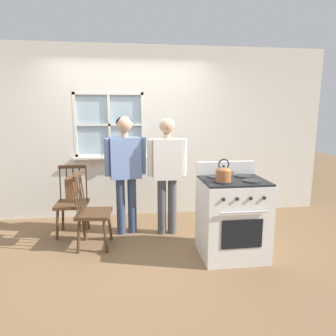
% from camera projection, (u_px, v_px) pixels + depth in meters
% --- Properties ---
extents(ground_plane, '(16.00, 16.00, 0.00)m').
position_uv_depth(ground_plane, '(133.00, 251.00, 3.67)').
color(ground_plane, brown).
extents(wall_back, '(6.40, 0.16, 2.70)m').
position_uv_depth(wall_back, '(131.00, 133.00, 4.78)').
color(wall_back, silver).
rests_on(wall_back, ground_plane).
extents(chair_by_window, '(0.44, 0.46, 0.95)m').
position_uv_depth(chair_by_window, '(92.00, 213.00, 3.73)').
color(chair_by_window, '#4C331E').
rests_on(chair_by_window, ground_plane).
extents(chair_near_wall, '(0.43, 0.41, 0.95)m').
position_uv_depth(chair_near_wall, '(72.00, 204.00, 4.13)').
color(chair_near_wall, '#4C331E').
rests_on(chair_near_wall, ground_plane).
extents(person_elderly_left, '(0.57, 0.27, 1.63)m').
position_uv_depth(person_elderly_left, '(125.00, 163.00, 4.06)').
color(person_elderly_left, '#384766').
rests_on(person_elderly_left, ground_plane).
extents(person_teen_center, '(0.53, 0.23, 1.60)m').
position_uv_depth(person_teen_center, '(167.00, 165.00, 4.05)').
color(person_teen_center, '#4C4C51').
rests_on(person_teen_center, ground_plane).
extents(stove, '(0.74, 0.68, 1.08)m').
position_uv_depth(stove, '(232.00, 217.00, 3.50)').
color(stove, white).
rests_on(stove, ground_plane).
extents(kettle, '(0.21, 0.17, 0.25)m').
position_uv_depth(kettle, '(223.00, 173.00, 3.25)').
color(kettle, '#A86638').
rests_on(kettle, stove).
extents(potted_plant, '(0.17, 0.17, 0.33)m').
position_uv_depth(potted_plant, '(117.00, 152.00, 4.72)').
color(potted_plant, beige).
rests_on(potted_plant, wall_back).
extents(handbag, '(0.20, 0.23, 0.31)m').
position_uv_depth(handbag, '(72.00, 187.00, 3.66)').
color(handbag, brown).
rests_on(handbag, chair_by_window).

